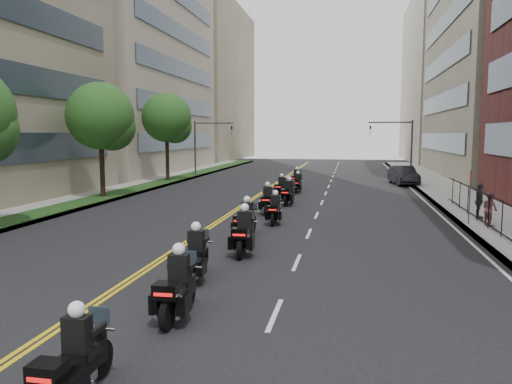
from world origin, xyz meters
TOP-DOWN VIEW (x-y plane):
  - sidewalk_right at (12.00, 25.00)m, footprint 4.00×90.00m
  - sidewalk_left at (-12.00, 25.00)m, footprint 4.00×90.00m
  - grass_strip at (-11.20, 25.00)m, footprint 2.00×90.00m
  - building_right_far at (21.50, 78.00)m, footprint 15.00×28.00m
  - building_left_mid at (-21.98, 48.00)m, footprint 16.11×28.00m
  - building_left_far at (-22.00, 78.00)m, footprint 16.00×28.00m
  - street_trees at (-11.05, 18.61)m, footprint 4.40×38.40m
  - traffic_signal_right at (9.54, 42.00)m, footprint 4.09×0.20m
  - traffic_signal_left at (-9.54, 42.00)m, footprint 4.09×0.20m
  - motorcycle_0 at (0.60, 0.55)m, footprint 0.51×2.22m
  - motorcycle_1 at (0.98, 4.38)m, footprint 0.56×2.41m
  - motorcycle_2 at (0.45, 7.41)m, footprint 0.56×2.35m
  - motorcycle_3 at (1.21, 10.79)m, footprint 0.59×2.49m
  - motorcycle_4 at (0.68, 13.63)m, footprint 0.64×2.37m
  - motorcycle_5 at (1.39, 17.11)m, footprint 0.51×2.20m
  - motorcycle_6 at (0.52, 20.11)m, footprint 0.60×2.34m
  - motorcycle_7 at (1.25, 23.61)m, footprint 0.68×2.35m
  - motorcycle_8 at (0.32, 27.06)m, footprint 0.64×2.22m
  - motorcycle_9 at (1.13, 30.04)m, footprint 0.58×2.19m
  - motorcycle_10 at (0.69, 33.40)m, footprint 0.69×2.29m
  - parked_sedan at (9.40, 37.63)m, footprint 2.40×5.06m
  - pedestrian_b at (11.20, 17.61)m, footprint 0.82×0.91m
  - pedestrian_c at (11.20, 19.56)m, footprint 0.79×1.12m

SIDE VIEW (x-z plane):
  - sidewalk_right at x=12.00m, z-range 0.00..0.15m
  - sidewalk_left at x=-12.00m, z-range 0.00..0.15m
  - grass_strip at x=-11.20m, z-range 0.15..0.19m
  - motorcycle_9 at x=1.13m, z-range -0.17..1.44m
  - motorcycle_5 at x=1.39m, z-range -0.17..1.46m
  - motorcycle_0 at x=0.60m, z-range -0.17..1.46m
  - motorcycle_8 at x=0.32m, z-range -0.17..1.47m
  - motorcycle_10 at x=0.69m, z-range -0.18..1.52m
  - motorcycle_6 at x=0.52m, z-range -0.18..1.55m
  - motorcycle_2 at x=0.45m, z-range -0.18..1.55m
  - motorcycle_7 at x=1.25m, z-range -0.18..1.55m
  - motorcycle_4 at x=0.68m, z-range -0.18..1.56m
  - motorcycle_1 at x=0.98m, z-range -0.19..1.59m
  - motorcycle_3 at x=1.21m, z-range -0.19..1.64m
  - parked_sedan at x=9.40m, z-range 0.00..1.60m
  - pedestrian_b at x=11.20m, z-range 0.15..1.69m
  - pedestrian_c at x=11.20m, z-range 0.15..1.91m
  - traffic_signal_right at x=9.54m, z-range 0.90..6.50m
  - traffic_signal_left at x=-9.54m, z-range 0.90..6.50m
  - street_trees at x=-11.05m, z-range 1.14..9.12m
  - building_right_far at x=21.50m, z-range 0.00..26.00m
  - building_left_far at x=-22.00m, z-range 0.00..26.00m
  - building_left_mid at x=-21.98m, z-range 0.00..34.00m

